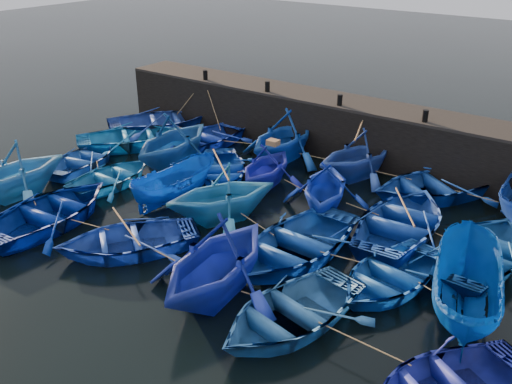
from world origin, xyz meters
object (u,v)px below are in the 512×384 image
Objects in this scene: wooden_crate at (273,142)px; boat_0 at (161,121)px; boat_20 at (13,170)px; boat_8 at (221,169)px; boat_13 at (84,159)px.

boat_0 is at bearing 164.34° from wooden_crate.
boat_20 reaches higher than wooden_crate.
boat_8 is 1.09× the size of boat_13.
boat_8 is 1.02× the size of boat_20.
boat_20 is at bearing 133.28° from boat_0.
boat_13 is 8.78× the size of wooden_crate.
boat_8 is 8.40m from boat_20.
wooden_crate is at bearing 44.55° from boat_20.
boat_0 reaches higher than boat_13.
wooden_crate is at bearing -159.38° from boat_0.
boat_0 is 9.42m from boat_20.
boat_0 reaches higher than boat_8.
boat_13 is 0.94× the size of boat_20.
boat_0 is 11.59× the size of wooden_crate.
boat_0 is 1.32× the size of boat_13.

